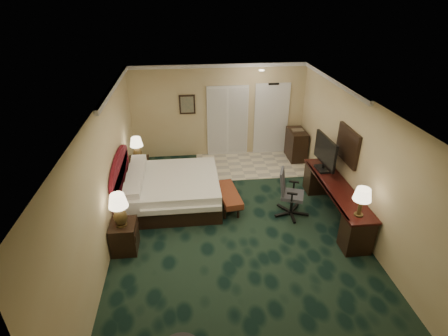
{
  "coord_description": "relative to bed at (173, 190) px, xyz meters",
  "views": [
    {
      "loc": [
        -0.93,
        -5.88,
        4.58
      ],
      "look_at": [
        -0.2,
        0.6,
        1.16
      ],
      "focal_mm": 28.0,
      "sensor_mm": 36.0,
      "label": 1
    }
  ],
  "objects": [
    {
      "name": "floor",
      "position": [
        1.34,
        -1.17,
        -0.34
      ],
      "size": [
        5.0,
        7.5,
        0.0
      ],
      "primitive_type": "cube",
      "color": "black",
      "rests_on": "ground"
    },
    {
      "name": "ceiling",
      "position": [
        1.34,
        -1.17,
        2.36
      ],
      "size": [
        5.0,
        7.5,
        0.0
      ],
      "primitive_type": "cube",
      "color": "white",
      "rests_on": "wall_back"
    },
    {
      "name": "wall_back",
      "position": [
        1.34,
        2.58,
        1.01
      ],
      "size": [
        5.0,
        0.0,
        2.7
      ],
      "primitive_type": "cube",
      "color": "tan",
      "rests_on": "ground"
    },
    {
      "name": "wall_left",
      "position": [
        -1.16,
        -1.17,
        1.01
      ],
      "size": [
        0.0,
        7.5,
        2.7
      ],
      "primitive_type": "cube",
      "color": "tan",
      "rests_on": "ground"
    },
    {
      "name": "wall_right",
      "position": [
        3.84,
        -1.17,
        1.01
      ],
      "size": [
        0.0,
        7.5,
        2.7
      ],
      "primitive_type": "cube",
      "color": "tan",
      "rests_on": "ground"
    },
    {
      "name": "crown_molding",
      "position": [
        1.34,
        -1.17,
        2.31
      ],
      "size": [
        5.0,
        7.5,
        0.1
      ],
      "primitive_type": null,
      "color": "white",
      "rests_on": "wall_back"
    },
    {
      "name": "tile_patch",
      "position": [
        2.24,
        1.73,
        -0.33
      ],
      "size": [
        3.2,
        1.7,
        0.01
      ],
      "primitive_type": "cube",
      "color": "#AFA99C",
      "rests_on": "ground"
    },
    {
      "name": "headboard",
      "position": [
        -1.1,
        -0.17,
        0.36
      ],
      "size": [
        0.12,
        2.0,
        1.4
      ],
      "primitive_type": null,
      "color": "#4B0910",
      "rests_on": "ground"
    },
    {
      "name": "entry_door",
      "position": [
        2.89,
        2.55,
        0.71
      ],
      "size": [
        1.02,
        0.06,
        2.18
      ],
      "primitive_type": "cube",
      "color": "white",
      "rests_on": "ground"
    },
    {
      "name": "closet_doors",
      "position": [
        1.59,
        2.54,
        0.71
      ],
      "size": [
        1.2,
        0.06,
        2.1
      ],
      "primitive_type": "cube",
      "color": "silver",
      "rests_on": "ground"
    },
    {
      "name": "wall_art",
      "position": [
        0.44,
        2.54,
        1.26
      ],
      "size": [
        0.45,
        0.06,
        0.55
      ],
      "primitive_type": "cube",
      "color": "#505E56",
      "rests_on": "wall_back"
    },
    {
      "name": "wall_mirror",
      "position": [
        3.8,
        -0.57,
        1.21
      ],
      "size": [
        0.05,
        0.95,
        0.75
      ],
      "primitive_type": "cube",
      "color": "white",
      "rests_on": "wall_right"
    },
    {
      "name": "bed",
      "position": [
        0.0,
        0.0,
        0.0
      ],
      "size": [
        2.12,
        1.97,
        0.67
      ],
      "primitive_type": "cube",
      "color": "white",
      "rests_on": "ground"
    },
    {
      "name": "nightstand_near",
      "position": [
        -0.9,
        -1.56,
        -0.04
      ],
      "size": [
        0.48,
        0.55,
        0.6
      ],
      "primitive_type": "cube",
      "color": "black",
      "rests_on": "ground"
    },
    {
      "name": "nightstand_far",
      "position": [
        -0.89,
        1.12,
        -0.02
      ],
      "size": [
        0.51,
        0.58,
        0.63
      ],
      "primitive_type": "cube",
      "color": "black",
      "rests_on": "ground"
    },
    {
      "name": "lamp_near",
      "position": [
        -0.9,
        -1.59,
        0.6
      ],
      "size": [
        0.46,
        0.46,
        0.67
      ],
      "primitive_type": null,
      "rotation": [
        0.0,
        0.0,
        -0.34
      ],
      "color": "#322315",
      "rests_on": "nightstand_near"
    },
    {
      "name": "lamp_far",
      "position": [
        -0.88,
        1.13,
        0.6
      ],
      "size": [
        0.39,
        0.39,
        0.61
      ],
      "primitive_type": null,
      "rotation": [
        0.0,
        0.0,
        0.24
      ],
      "color": "#322315",
      "rests_on": "nightstand_far"
    },
    {
      "name": "bed_bench",
      "position": [
        1.28,
        -0.3,
        -0.14
      ],
      "size": [
        0.54,
        1.19,
        0.39
      ],
      "primitive_type": "cube",
      "rotation": [
        0.0,
        0.0,
        0.13
      ],
      "color": "maroon",
      "rests_on": "ground"
    },
    {
      "name": "desk",
      "position": [
        3.53,
        -0.95,
        0.05
      ],
      "size": [
        0.58,
        2.7,
        0.78
      ],
      "primitive_type": "cube",
      "color": "black",
      "rests_on": "ground"
    },
    {
      "name": "tv",
      "position": [
        3.49,
        -0.2,
        0.85
      ],
      "size": [
        0.13,
        1.04,
        0.81
      ],
      "primitive_type": "cube",
      "rotation": [
        0.0,
        0.0,
        0.04
      ],
      "color": "black",
      "rests_on": "desk"
    },
    {
      "name": "desk_lamp",
      "position": [
        3.5,
        -2.02,
        0.73
      ],
      "size": [
        0.37,
        0.37,
        0.58
      ],
      "primitive_type": null,
      "rotation": [
        0.0,
        0.0,
        0.12
      ],
      "color": "#322315",
      "rests_on": "desk"
    },
    {
      "name": "desk_chair",
      "position": [
        2.63,
        -0.77,
        0.21
      ],
      "size": [
        0.8,
        0.78,
        1.09
      ],
      "primitive_type": null,
      "rotation": [
        0.0,
        0.0,
        -0.37
      ],
      "color": "#42434A",
      "rests_on": "ground"
    },
    {
      "name": "minibar",
      "position": [
        3.56,
        2.03,
        0.1
      ],
      "size": [
        0.46,
        0.83,
        0.87
      ],
      "primitive_type": "cube",
      "color": "black",
      "rests_on": "ground"
    }
  ]
}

